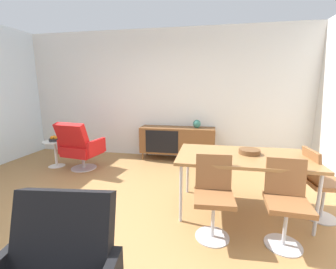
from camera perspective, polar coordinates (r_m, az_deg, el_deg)
The scene contains 12 objects.
ground_plane at distance 3.09m, azimuth -11.77°, elevation -18.75°, with size 8.32×8.32×0.00m, color #9E7242.
wall_back at distance 5.16m, azimuth -1.28°, elevation 9.95°, with size 6.80×0.12×2.80m, color silver.
sideboard at distance 4.93m, azimuth 2.34°, elevation -1.42°, with size 1.60×0.45×0.72m.
vase_cobalt at distance 4.82m, azimuth 7.30°, elevation 2.67°, with size 0.16×0.16×0.18m.
dining_table at distance 2.96m, azimuth 18.40°, elevation -5.77°, with size 1.60×0.90×0.74m.
wooden_bowl_on_table at distance 3.02m, azimuth 19.83°, elevation -4.07°, with size 0.26×0.26×0.06m, color brown.
dining_chair_front_right at distance 2.61m, azimuth 27.67°, elevation -14.33°, with size 0.42×0.45×0.86m.
dining_chair_far_end at distance 3.27m, azimuth 33.99°, elevation -9.78°, with size 0.45×0.43×0.86m.
dining_chair_front_left at distance 2.49m, azimuth 11.41°, elevation -14.38°, with size 0.42×0.45×0.86m.
lounge_chair_red at distance 4.62m, azimuth -21.38°, elevation -2.74°, with size 0.79×0.74×0.95m.
side_table_round at distance 5.07m, azimuth -26.53°, elevation -3.65°, with size 0.44×0.44×0.52m.
fruit_bowl at distance 5.02m, azimuth -26.79°, elevation -1.02°, with size 0.20×0.20×0.11m.
Camera 1 is at (1.07, -2.45, 1.55)m, focal length 24.17 mm.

